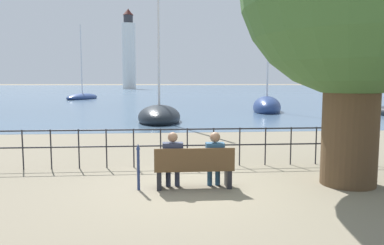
{
  "coord_description": "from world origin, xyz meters",
  "views": [
    {
      "loc": [
        -0.69,
        -7.9,
        2.27
      ],
      "look_at": [
        0.0,
        0.5,
        1.37
      ],
      "focal_mm": 35.0,
      "sensor_mm": 36.0,
      "label": 1
    }
  ],
  "objects_px": {
    "park_bench": "(194,169)",
    "sailboat_3": "(82,97)",
    "sailboat_1": "(267,107)",
    "sailboat_0": "(159,116)",
    "harbor_lighthouse": "(129,52)",
    "closed_umbrella": "(138,164)",
    "seated_person_right": "(215,157)",
    "seated_person_left": "(173,157)"
  },
  "relations": [
    {
      "from": "park_bench",
      "to": "closed_umbrella",
      "type": "xyz_separation_m",
      "value": [
        -1.19,
        -0.02,
        0.13
      ]
    },
    {
      "from": "seated_person_left",
      "to": "harbor_lighthouse",
      "type": "bearing_deg",
      "value": 95.2
    },
    {
      "from": "park_bench",
      "to": "sailboat_3",
      "type": "height_order",
      "value": "sailboat_3"
    },
    {
      "from": "park_bench",
      "to": "sailboat_3",
      "type": "xyz_separation_m",
      "value": [
        -11.41,
        44.16,
        -0.16
      ]
    },
    {
      "from": "sailboat_0",
      "to": "harbor_lighthouse",
      "type": "height_order",
      "value": "harbor_lighthouse"
    },
    {
      "from": "sailboat_1",
      "to": "closed_umbrella",
      "type": "bearing_deg",
      "value": -98.73
    },
    {
      "from": "harbor_lighthouse",
      "to": "sailboat_1",
      "type": "bearing_deg",
      "value": -79.54
    },
    {
      "from": "sailboat_0",
      "to": "sailboat_1",
      "type": "bearing_deg",
      "value": 39.41
    },
    {
      "from": "harbor_lighthouse",
      "to": "seated_person_left",
      "type": "bearing_deg",
      "value": -84.8
    },
    {
      "from": "park_bench",
      "to": "sailboat_3",
      "type": "bearing_deg",
      "value": 104.49
    },
    {
      "from": "seated_person_right",
      "to": "harbor_lighthouse",
      "type": "xyz_separation_m",
      "value": [
        -12.31,
        125.34,
        12.13
      ]
    },
    {
      "from": "sailboat_1",
      "to": "sailboat_3",
      "type": "height_order",
      "value": "sailboat_3"
    },
    {
      "from": "seated_person_right",
      "to": "closed_umbrella",
      "type": "height_order",
      "value": "seated_person_right"
    },
    {
      "from": "park_bench",
      "to": "seated_person_right",
      "type": "distance_m",
      "value": 0.52
    },
    {
      "from": "seated_person_right",
      "to": "harbor_lighthouse",
      "type": "bearing_deg",
      "value": 95.61
    },
    {
      "from": "seated_person_right",
      "to": "sailboat_1",
      "type": "bearing_deg",
      "value": 71.11
    },
    {
      "from": "sailboat_0",
      "to": "sailboat_1",
      "type": "xyz_separation_m",
      "value": [
        8.31,
        6.69,
        0.04
      ]
    },
    {
      "from": "park_bench",
      "to": "harbor_lighthouse",
      "type": "xyz_separation_m",
      "value": [
        -11.85,
        125.41,
        12.37
      ]
    },
    {
      "from": "seated_person_right",
      "to": "sailboat_0",
      "type": "bearing_deg",
      "value": 95.25
    },
    {
      "from": "park_bench",
      "to": "closed_umbrella",
      "type": "bearing_deg",
      "value": -179.03
    },
    {
      "from": "sailboat_0",
      "to": "sailboat_1",
      "type": "relative_size",
      "value": 1.38
    },
    {
      "from": "park_bench",
      "to": "sailboat_1",
      "type": "distance_m",
      "value": 21.96
    },
    {
      "from": "sailboat_0",
      "to": "closed_umbrella",
      "type": "bearing_deg",
      "value": -90.92
    },
    {
      "from": "sailboat_0",
      "to": "harbor_lighthouse",
      "type": "bearing_deg",
      "value": 96.23
    },
    {
      "from": "seated_person_right",
      "to": "sailboat_0",
      "type": "xyz_separation_m",
      "value": [
        -1.27,
        13.87,
        -0.34
      ]
    },
    {
      "from": "park_bench",
      "to": "seated_person_right",
      "type": "xyz_separation_m",
      "value": [
        0.45,
        0.08,
        0.24
      ]
    },
    {
      "from": "closed_umbrella",
      "to": "sailboat_0",
      "type": "relative_size",
      "value": 0.09
    },
    {
      "from": "sailboat_1",
      "to": "park_bench",
      "type": "bearing_deg",
      "value": -95.9
    },
    {
      "from": "sailboat_0",
      "to": "harbor_lighthouse",
      "type": "relative_size",
      "value": 0.39
    },
    {
      "from": "sailboat_0",
      "to": "sailboat_3",
      "type": "xyz_separation_m",
      "value": [
        -10.59,
        30.21,
        -0.06
      ]
    },
    {
      "from": "seated_person_right",
      "to": "closed_umbrella",
      "type": "relative_size",
      "value": 1.22
    },
    {
      "from": "sailboat_0",
      "to": "seated_person_left",
      "type": "bearing_deg",
      "value": -87.91
    },
    {
      "from": "park_bench",
      "to": "sailboat_1",
      "type": "height_order",
      "value": "sailboat_1"
    },
    {
      "from": "seated_person_right",
      "to": "harbor_lighthouse",
      "type": "height_order",
      "value": "harbor_lighthouse"
    },
    {
      "from": "seated_person_left",
      "to": "harbor_lighthouse",
      "type": "distance_m",
      "value": 126.44
    },
    {
      "from": "park_bench",
      "to": "seated_person_left",
      "type": "xyz_separation_m",
      "value": [
        -0.45,
        0.08,
        0.24
      ]
    },
    {
      "from": "sailboat_3",
      "to": "seated_person_right",
      "type": "bearing_deg",
      "value": -58.12
    },
    {
      "from": "seated_person_left",
      "to": "park_bench",
      "type": "bearing_deg",
      "value": -9.43
    },
    {
      "from": "sailboat_3",
      "to": "sailboat_1",
      "type": "bearing_deg",
      "value": -34.4
    },
    {
      "from": "seated_person_right",
      "to": "sailboat_3",
      "type": "relative_size",
      "value": 0.12
    },
    {
      "from": "seated_person_right",
      "to": "sailboat_1",
      "type": "distance_m",
      "value": 21.73
    },
    {
      "from": "park_bench",
      "to": "closed_umbrella",
      "type": "distance_m",
      "value": 1.19
    }
  ]
}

